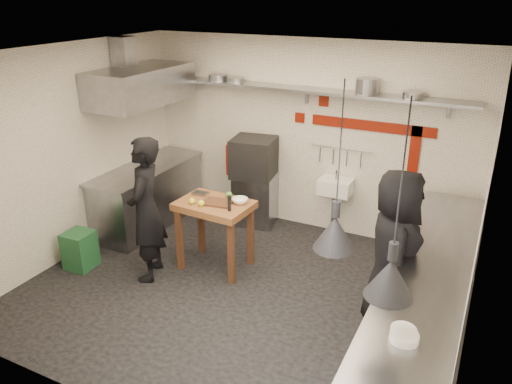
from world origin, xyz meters
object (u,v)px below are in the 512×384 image
at_px(green_bin, 80,250).
at_px(oven_stand, 256,199).
at_px(chef_left, 146,210).
at_px(prep_table, 215,235).
at_px(chef_right, 394,251).
at_px(combi_oven, 254,157).

bearing_deg(green_bin, oven_stand, 57.02).
relative_size(oven_stand, chef_left, 0.44).
distance_m(green_bin, chef_left, 1.19).
xyz_separation_m(prep_table, chef_right, (2.29, -0.20, 0.43)).
bearing_deg(oven_stand, prep_table, -93.37).
distance_m(combi_oven, chef_left, 2.00).
bearing_deg(combi_oven, prep_table, -93.18).
bearing_deg(chef_right, green_bin, 82.16).
bearing_deg(prep_table, chef_left, -135.39).
bearing_deg(oven_stand, chef_right, -42.55).
bearing_deg(green_bin, prep_table, 26.99).
bearing_deg(oven_stand, green_bin, -131.58).
xyz_separation_m(green_bin, chef_right, (3.87, 0.60, 0.64)).
xyz_separation_m(oven_stand, green_bin, (-1.45, -2.24, -0.15)).
relative_size(oven_stand, green_bin, 1.60).
bearing_deg(combi_oven, oven_stand, 82.54).
distance_m(combi_oven, green_bin, 2.74).
relative_size(oven_stand, chef_right, 0.45).
distance_m(oven_stand, combi_oven, 0.69).
distance_m(oven_stand, chef_right, 2.96).
height_order(oven_stand, chef_right, chef_right).
bearing_deg(prep_table, combi_oven, 98.41).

